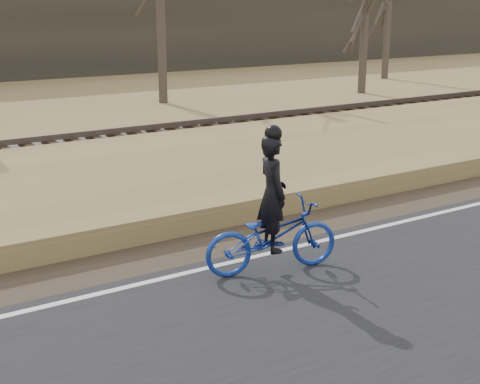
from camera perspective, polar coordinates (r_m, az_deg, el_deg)
ground at (r=12.11m, az=10.97°, el=-3.88°), size 120.00×120.00×0.00m
edge_line at (r=12.22m, az=10.35°, el=-3.33°), size 120.00×0.12×0.01m
shoulder at (r=12.94m, az=7.36°, el=-2.31°), size 120.00×1.60×0.04m
embankment at (r=15.21m, az=0.18°, el=1.38°), size 120.00×5.00×0.44m
ballast at (r=18.44m, az=-6.20°, el=3.90°), size 120.00×3.00×0.45m
railroad at (r=18.38m, az=-6.23°, el=4.82°), size 120.00×2.40×0.29m
cyclist at (r=10.10m, az=2.74°, el=-2.96°), size 2.22×1.18×2.27m
bare_tree_right at (r=31.24m, az=10.65°, el=15.00°), size 0.36×0.36×7.34m
bare_tree_far_right at (r=37.53m, az=12.56°, el=15.10°), size 0.36×0.36×7.46m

